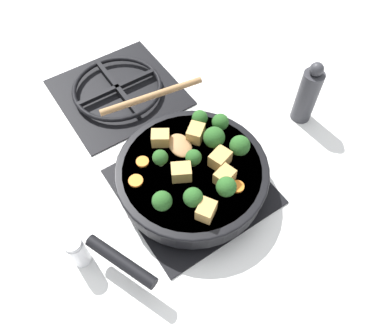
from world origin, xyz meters
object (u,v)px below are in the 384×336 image
wooden_spoon (163,115)px  pepper_mill (308,95)px  salt_shaker (78,251)px  skillet_pan (191,174)px

wooden_spoon → pepper_mill: (0.33, -0.14, -0.01)m
wooden_spoon → pepper_mill: 0.36m
salt_shaker → wooden_spoon: bearing=29.8°
pepper_mill → skillet_pan: bearing=-176.7°
skillet_pan → pepper_mill: size_ratio=2.43×
pepper_mill → salt_shaker: bearing=-176.6°
pepper_mill → salt_shaker: size_ratio=2.01×
skillet_pan → pepper_mill: (0.35, 0.02, 0.02)m
salt_shaker → skillet_pan: bearing=3.6°
pepper_mill → salt_shaker: (-0.63, -0.04, -0.04)m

